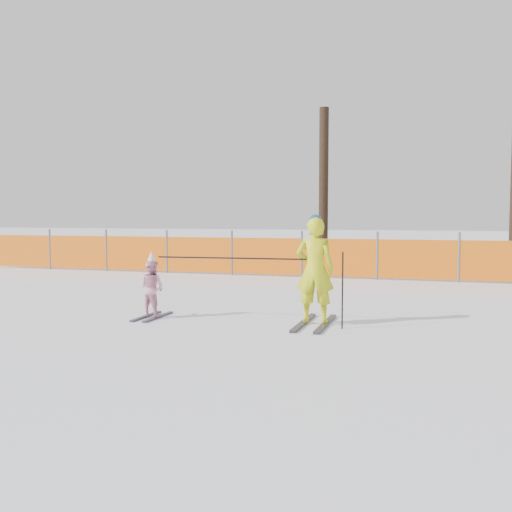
# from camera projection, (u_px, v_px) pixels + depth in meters

# --- Properties ---
(ground) EXTENTS (120.00, 120.00, 0.00)m
(ground) POSITION_uv_depth(u_px,v_px,m) (247.00, 322.00, 8.83)
(ground) COLOR white
(ground) RESTS_ON ground
(adult) EXTENTS (0.59, 1.48, 1.67)m
(adult) POSITION_uv_depth(u_px,v_px,m) (315.00, 270.00, 8.61)
(adult) COLOR black
(adult) RESTS_ON ground
(child) EXTENTS (0.51, 0.96, 1.09)m
(child) POSITION_uv_depth(u_px,v_px,m) (152.00, 287.00, 9.24)
(child) COLOR black
(child) RESTS_ON ground
(ski_poles) EXTENTS (2.98, 0.22, 1.13)m
(ski_poles) POSITION_uv_depth(u_px,v_px,m) (265.00, 268.00, 8.71)
(ski_poles) COLOR black
(ski_poles) RESTS_ON ground
(safety_fence) EXTENTS (17.95, 0.06, 1.25)m
(safety_fence) POSITION_uv_depth(u_px,v_px,m) (262.00, 256.00, 15.68)
(safety_fence) COLOR #595960
(safety_fence) RESTS_ON ground
(tree_trunks) EXTENTS (6.91, 1.56, 6.69)m
(tree_trunks) POSITION_uv_depth(u_px,v_px,m) (452.00, 174.00, 16.89)
(tree_trunks) COLOR black
(tree_trunks) RESTS_ON ground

